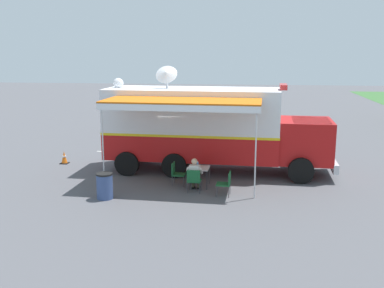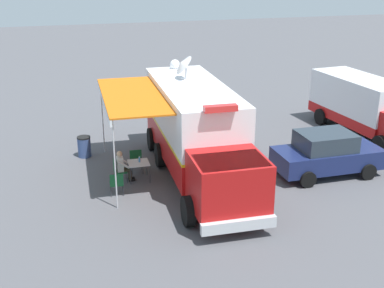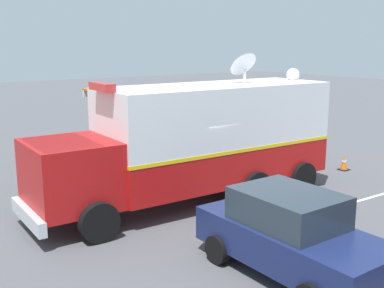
# 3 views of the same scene
# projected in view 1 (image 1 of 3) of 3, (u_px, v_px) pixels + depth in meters

# --- Properties ---
(ground_plane) EXTENTS (100.00, 100.00, 0.00)m
(ground_plane) POSITION_uv_depth(u_px,v_px,m) (192.00, 170.00, 19.26)
(ground_plane) COLOR #515156
(lot_stripe) EXTENTS (0.32, 4.80, 0.01)m
(lot_stripe) POSITION_uv_depth(u_px,v_px,m) (142.00, 153.00, 22.46)
(lot_stripe) COLOR silver
(lot_stripe) RESTS_ON ground
(command_truck) EXTENTS (5.09, 9.58, 4.53)m
(command_truck) POSITION_uv_depth(u_px,v_px,m) (210.00, 126.00, 18.71)
(command_truck) COLOR #B71414
(command_truck) RESTS_ON ground
(folding_table) EXTENTS (0.83, 0.83, 0.73)m
(folding_table) POSITION_uv_depth(u_px,v_px,m) (198.00, 169.00, 16.81)
(folding_table) COLOR silver
(folding_table) RESTS_ON ground
(water_bottle) EXTENTS (0.07, 0.07, 0.22)m
(water_bottle) POSITION_uv_depth(u_px,v_px,m) (198.00, 165.00, 16.83)
(water_bottle) COLOR #4C99D8
(water_bottle) RESTS_ON folding_table
(folding_chair_at_table) EXTENTS (0.50, 0.50, 0.87)m
(folding_chair_at_table) POSITION_uv_depth(u_px,v_px,m) (194.00, 179.00, 16.08)
(folding_chair_at_table) COLOR #19562D
(folding_chair_at_table) RESTS_ON ground
(folding_chair_beside_table) EXTENTS (0.50, 0.50, 0.87)m
(folding_chair_beside_table) POSITION_uv_depth(u_px,v_px,m) (176.00, 172.00, 17.00)
(folding_chair_beside_table) COLOR #19562D
(folding_chair_beside_table) RESTS_ON ground
(folding_chair_spare_by_truck) EXTENTS (0.51, 0.51, 0.87)m
(folding_chair_spare_by_truck) POSITION_uv_depth(u_px,v_px,m) (226.00, 182.00, 15.74)
(folding_chair_spare_by_truck) COLOR #19562D
(folding_chair_spare_by_truck) RESTS_ON ground
(seated_responder) EXTENTS (0.67, 0.57, 1.25)m
(seated_responder) POSITION_uv_depth(u_px,v_px,m) (195.00, 174.00, 16.23)
(seated_responder) COLOR silver
(seated_responder) RESTS_ON ground
(trash_bin) EXTENTS (0.57, 0.57, 0.91)m
(trash_bin) POSITION_uv_depth(u_px,v_px,m) (105.00, 186.00, 15.46)
(trash_bin) COLOR #384C7F
(trash_bin) RESTS_ON ground
(traffic_cone) EXTENTS (0.36, 0.36, 0.58)m
(traffic_cone) POSITION_uv_depth(u_px,v_px,m) (64.00, 157.00, 20.32)
(traffic_cone) COLOR black
(traffic_cone) RESTS_ON ground
(support_truck) EXTENTS (2.77, 6.95, 2.70)m
(support_truck) POSITION_uv_depth(u_px,v_px,m) (182.00, 110.00, 28.13)
(support_truck) COLOR white
(support_truck) RESTS_ON ground
(car_behind_truck) EXTENTS (4.22, 2.05, 1.76)m
(car_behind_truck) POSITION_uv_depth(u_px,v_px,m) (242.00, 131.00, 23.62)
(car_behind_truck) COLOR navy
(car_behind_truck) RESTS_ON ground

